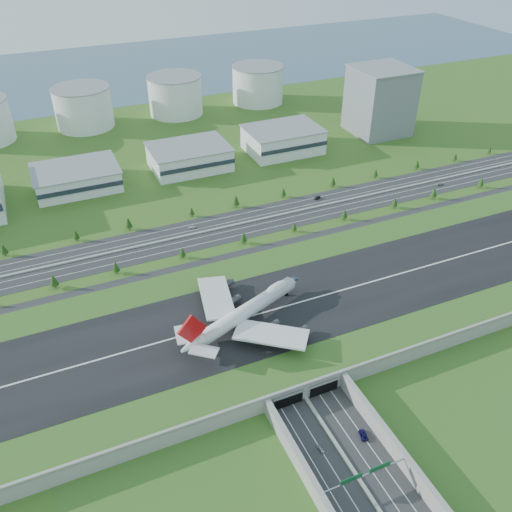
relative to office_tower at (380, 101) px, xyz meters
name	(u,v)px	position (x,y,z in m)	size (l,w,h in m)	color
ground	(259,326)	(-200.00, -195.00, -27.50)	(1200.00, 1200.00, 0.00)	#275D1D
airfield_deck	(259,320)	(-200.00, -195.09, -23.38)	(520.00, 100.00, 9.20)	gray
underpass_road	(371,492)	(-200.00, -294.42, -24.07)	(38.80, 120.40, 8.00)	#28282B
sign_gantry_near	(365,476)	(-200.00, -290.04, -20.55)	(38.70, 0.70, 9.80)	gray
north_expressway	(198,233)	(-200.00, -100.00, -27.44)	(560.00, 36.00, 0.12)	#28282B
tree_row	(218,224)	(-187.00, -101.79, -22.83)	(496.44, 48.72, 8.45)	#3D2819
hangar_mid_a	(77,178)	(-260.00, -5.00, -20.00)	(58.00, 42.00, 15.00)	silver
hangar_mid_b	(189,157)	(-175.00, -5.00, -19.00)	(58.00, 42.00, 17.00)	silver
hangar_mid_c	(283,140)	(-95.00, -5.00, -18.00)	(58.00, 42.00, 19.00)	silver
office_tower	(380,101)	(0.00, 0.00, 0.00)	(46.00, 46.00, 55.00)	slate
fuel_tank_b	(83,108)	(-235.00, 115.00, -10.00)	(50.00, 50.00, 35.00)	silver
fuel_tank_c	(175,95)	(-150.00, 115.00, -10.00)	(50.00, 50.00, 35.00)	silver
fuel_tank_d	(258,85)	(-65.00, 115.00, -10.00)	(50.00, 50.00, 35.00)	silver
bay_water	(94,73)	(-200.00, 285.00, -27.47)	(1200.00, 260.00, 0.06)	#3A5770
boeing_747	(245,312)	(-208.49, -197.90, -12.73)	(73.77, 68.40, 24.02)	silver
car_0	(321,449)	(-206.62, -270.26, -26.72)	(1.56, 3.87, 1.32)	#A6A6AB
car_2	(363,435)	(-187.92, -271.28, -26.57)	(2.68, 5.80, 1.61)	#110C40
car_5	(317,198)	(-109.00, -89.79, -26.52)	(1.82, 5.22, 1.72)	black
car_6	(439,184)	(-16.90, -106.65, -26.59)	(2.62, 5.68, 1.58)	#B3B3B8
car_7	(192,227)	(-201.81, -92.36, -26.71)	(1.87, 4.61, 1.34)	silver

